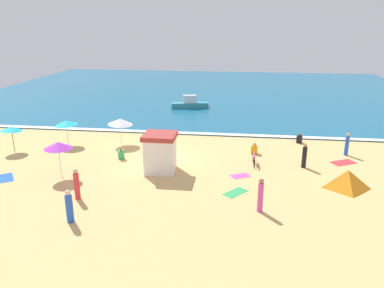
{
  "coord_description": "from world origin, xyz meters",
  "views": [
    {
      "loc": [
        5.51,
        -25.62,
        9.52
      ],
      "look_at": [
        1.95,
        1.04,
        0.8
      ],
      "focal_mm": 35.42,
      "sensor_mm": 36.0,
      "label": 1
    }
  ],
  "objects": [
    {
      "name": "beach_umbrella_0",
      "position": [
        -5.84,
        -4.33,
        2.1
      ],
      "size": [
        1.88,
        1.87,
        2.33
      ],
      "color": "silver",
      "rests_on": "ground_plane"
    },
    {
      "name": "beachgoer_1",
      "position": [
        6.59,
        1.8,
        0.36
      ],
      "size": [
        0.5,
        0.5,
        0.87
      ],
      "color": "orange",
      "rests_on": "ground_plane"
    },
    {
      "name": "wave_breaker_foam",
      "position": [
        0.0,
        6.3,
        0.1
      ],
      "size": [
        57.0,
        0.7,
        0.01
      ],
      "primitive_type": "cube",
      "color": "white",
      "rests_on": "ocean_water"
    },
    {
      "name": "beachgoer_2",
      "position": [
        6.68,
        -7.44,
        0.91
      ],
      "size": [
        0.42,
        0.42,
        1.86
      ],
      "color": "#D84CA5",
      "rests_on": "ground_plane"
    },
    {
      "name": "beach_towel_3",
      "position": [
        -1.15,
        0.78,
        0.01
      ],
      "size": [
        1.41,
        1.46,
        0.01
      ],
      "color": "red",
      "rests_on": "ground_plane"
    },
    {
      "name": "parked_bicycle",
      "position": [
        6.51,
        -0.48,
        0.38
      ],
      "size": [
        0.13,
        1.82,
        0.76
      ],
      "color": "black",
      "rests_on": "ground_plane"
    },
    {
      "name": "beach_umbrella_3",
      "position": [
        -8.31,
        2.01,
        1.82
      ],
      "size": [
        2.42,
        2.41,
        2.05
      ],
      "color": "silver",
      "rests_on": "ground_plane"
    },
    {
      "name": "beachgoer_5",
      "position": [
        13.39,
        2.36,
        0.83
      ],
      "size": [
        0.4,
        0.4,
        1.72
      ],
      "color": "blue",
      "rests_on": "ground_plane"
    },
    {
      "name": "beachgoer_6",
      "position": [
        -3.44,
        -7.27,
        0.87
      ],
      "size": [
        0.41,
        0.41,
        1.79
      ],
      "color": "red",
      "rests_on": "ground_plane"
    },
    {
      "name": "beach_towel_4",
      "position": [
        5.62,
        -2.76,
        0.01
      ],
      "size": [
        1.43,
        1.25,
        0.01
      ],
      "color": "#D84CA5",
      "rests_on": "ground_plane"
    },
    {
      "name": "beach_tent",
      "position": [
        11.92,
        -3.85,
        0.59
      ],
      "size": [
        2.2,
        2.04,
        1.18
      ],
      "color": "orange",
      "rests_on": "ground_plane"
    },
    {
      "name": "beach_towel_0",
      "position": [
        12.83,
        0.65,
        0.01
      ],
      "size": [
        1.97,
        1.67,
        0.01
      ],
      "color": "red",
      "rests_on": "ground_plane"
    },
    {
      "name": "lifeguard_cabana",
      "position": [
        0.33,
        -2.61,
        1.32
      ],
      "size": [
        2.1,
        2.08,
        2.6
      ],
      "color": "white",
      "rests_on": "ground_plane"
    },
    {
      "name": "beach_umbrella_1",
      "position": [
        -11.73,
        -0.05,
        1.78
      ],
      "size": [
        2.26,
        2.26,
        2.0
      ],
      "color": "#4C3823",
      "rests_on": "ground_plane"
    },
    {
      "name": "beachgoer_4",
      "position": [
        -3.02,
        -0.64,
        0.35
      ],
      "size": [
        0.56,
        0.56,
        0.84
      ],
      "color": "green",
      "rests_on": "ground_plane"
    },
    {
      "name": "beachgoer_0",
      "position": [
        -2.72,
        -9.78,
        0.82
      ],
      "size": [
        0.5,
        0.5,
        1.72
      ],
      "color": "blue",
      "rests_on": "ground_plane"
    },
    {
      "name": "ocean_water",
      "position": [
        0.0,
        28.0,
        0.05
      ],
      "size": [
        60.0,
        44.0,
        0.1
      ],
      "primitive_type": "cube",
      "color": "#196084",
      "rests_on": "ground_plane"
    },
    {
      "name": "beach_towel_2",
      "position": [
        -9.23,
        -5.05,
        0.01
      ],
      "size": [
        1.59,
        1.76,
        0.01
      ],
      "color": "blue",
      "rests_on": "ground_plane"
    },
    {
      "name": "ground_plane",
      "position": [
        0.0,
        0.0,
        0.0
      ],
      "size": [
        60.0,
        60.0,
        0.0
      ],
      "primitive_type": "plane",
      "color": "#E5B26B"
    },
    {
      "name": "beach_umbrella_2",
      "position": [
        -4.07,
        2.73,
        1.88
      ],
      "size": [
        2.34,
        2.32,
        2.18
      ],
      "color": "silver",
      "rests_on": "ground_plane"
    },
    {
      "name": "beachgoer_7",
      "position": [
        9.88,
        -0.65,
        0.79
      ],
      "size": [
        0.42,
        0.42,
        1.67
      ],
      "color": "black",
      "rests_on": "ground_plane"
    },
    {
      "name": "small_boat_0",
      "position": [
        -0.37,
        16.51,
        0.57
      ],
      "size": [
        4.32,
        1.89,
        1.46
      ],
      "color": "teal",
      "rests_on": "ocean_water"
    },
    {
      "name": "beachgoer_3",
      "position": [
        10.34,
        5.0,
        0.34
      ],
      "size": [
        0.52,
        0.52,
        0.81
      ],
      "color": "black",
      "rests_on": "ground_plane"
    },
    {
      "name": "beach_towel_1",
      "position": [
        5.37,
        -5.32,
        0.01
      ],
      "size": [
        1.57,
        1.69,
        0.01
      ],
      "color": "green",
      "rests_on": "ground_plane"
    }
  ]
}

